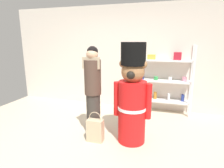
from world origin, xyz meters
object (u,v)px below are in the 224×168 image
at_px(person_shopper, 93,90).
at_px(shopping_bag, 95,130).
at_px(teddy_bear_guard, 132,97).
at_px(merchandise_shelf, 163,79).

relative_size(person_shopper, shopping_bag, 3.03).
relative_size(teddy_bear_guard, person_shopper, 1.04).
xyz_separation_m(merchandise_shelf, shopping_bag, (-1.04, -1.77, -0.62)).
height_order(merchandise_shelf, shopping_bag, merchandise_shelf).
relative_size(merchandise_shelf, person_shopper, 1.00).
distance_m(person_shopper, shopping_bag, 0.70).
height_order(merchandise_shelf, teddy_bear_guard, teddy_bear_guard).
bearing_deg(person_shopper, teddy_bear_guard, -1.26).
height_order(teddy_bear_guard, shopping_bag, teddy_bear_guard).
height_order(teddy_bear_guard, person_shopper, teddy_bear_guard).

